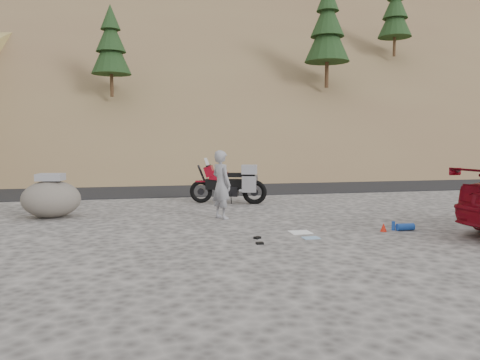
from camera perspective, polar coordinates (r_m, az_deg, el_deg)
The scene contains 13 objects.
ground at distance 11.32m, azimuth 1.83°, elevation -5.34°, with size 140.00×140.00×0.00m, color #464341.
road at distance 20.09m, azimuth -4.38°, elevation -0.84°, with size 120.00×7.00×0.05m, color black.
hillside at distance 52.53m, azimuth -9.39°, elevation 14.81°, with size 120.00×73.00×46.72m.
motorcycle at distance 14.79m, azimuth -1.05°, elevation -0.46°, with size 2.38×1.16×1.47m.
man at distance 12.07m, azimuth -2.27°, elevation -4.69°, with size 0.64×0.42×1.75m, color gray.
boulder at distance 13.08m, azimuth -22.03°, elevation -2.09°, with size 1.84×1.71×1.14m.
gear_white_cloth at distance 10.32m, azimuth 7.35°, elevation -6.34°, with size 0.45×0.40×0.01m, color white.
gear_blue_mat at distance 11.10m, azimuth 19.50°, elevation -5.41°, with size 0.16×0.16×0.40m, color #1C48A9.
gear_bottle at distance 11.03m, azimuth 18.18°, elevation -5.33°, with size 0.07×0.07×0.20m, color #1C48A9.
gear_funnel at distance 10.82m, azimuth 17.10°, elevation -5.53°, with size 0.15×0.15×0.19m, color red.
gear_glove_a at distance 9.14m, azimuth 2.42°, elevation -7.70°, with size 0.14×0.10×0.04m, color black.
gear_glove_b at distance 9.63m, azimuth 2.13°, elevation -7.04°, with size 0.13×0.10×0.04m, color black.
gear_blue_cloth at distance 9.79m, azimuth 8.65°, elevation -6.99°, with size 0.34×0.25×0.01m, color #80A4C7.
Camera 1 is at (-2.69, -10.80, 2.02)m, focal length 35.00 mm.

